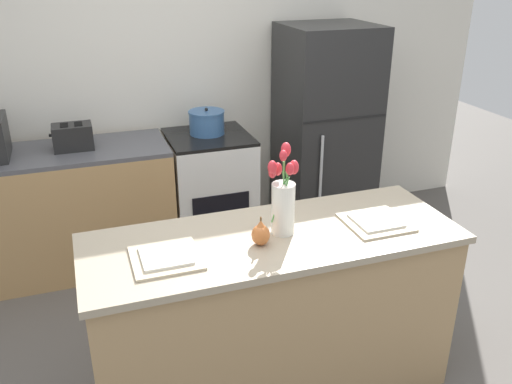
% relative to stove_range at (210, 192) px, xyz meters
% --- Properties ---
extents(ground_plane, '(10.00, 10.00, 0.00)m').
position_rel_stove_range_xyz_m(ground_plane, '(-0.10, -1.60, -0.45)').
color(ground_plane, '#59544F').
extents(back_wall, '(5.20, 0.08, 2.70)m').
position_rel_stove_range_xyz_m(back_wall, '(-0.10, 0.40, 0.90)').
color(back_wall, silver).
rests_on(back_wall, ground_plane).
extents(kitchen_island, '(1.80, 0.66, 0.90)m').
position_rel_stove_range_xyz_m(kitchen_island, '(-0.10, -1.60, 0.00)').
color(kitchen_island, tan).
rests_on(kitchen_island, ground_plane).
extents(back_counter, '(1.68, 0.60, 0.90)m').
position_rel_stove_range_xyz_m(back_counter, '(-1.16, 0.00, 0.00)').
color(back_counter, tan).
rests_on(back_counter, ground_plane).
extents(stove_range, '(0.60, 0.61, 0.90)m').
position_rel_stove_range_xyz_m(stove_range, '(0.00, 0.00, 0.00)').
color(stove_range, silver).
rests_on(stove_range, ground_plane).
extents(refrigerator, '(0.68, 0.67, 1.65)m').
position_rel_stove_range_xyz_m(refrigerator, '(0.95, 0.00, 0.38)').
color(refrigerator, black).
rests_on(refrigerator, ground_plane).
extents(flower_vase, '(0.15, 0.14, 0.43)m').
position_rel_stove_range_xyz_m(flower_vase, '(-0.05, -1.58, 0.62)').
color(flower_vase, silver).
rests_on(flower_vase, kitchen_island).
extents(pear_figurine, '(0.09, 0.09, 0.14)m').
position_rel_stove_range_xyz_m(pear_figurine, '(-0.19, -1.66, 0.50)').
color(pear_figurine, '#C66B33').
rests_on(pear_figurine, kitchen_island).
extents(plate_setting_left, '(0.30, 0.30, 0.02)m').
position_rel_stove_range_xyz_m(plate_setting_left, '(-0.62, -1.65, 0.46)').
color(plate_setting_left, beige).
rests_on(plate_setting_left, kitchen_island).
extents(plate_setting_right, '(0.30, 0.30, 0.02)m').
position_rel_stove_range_xyz_m(plate_setting_right, '(0.42, -1.65, 0.46)').
color(plate_setting_right, beige).
rests_on(plate_setting_right, kitchen_island).
extents(toaster, '(0.28, 0.18, 0.17)m').
position_rel_stove_range_xyz_m(toaster, '(-0.94, 0.01, 0.54)').
color(toaster, black).
rests_on(toaster, back_counter).
extents(cooking_pot, '(0.26, 0.26, 0.20)m').
position_rel_stove_range_xyz_m(cooking_pot, '(0.00, 0.04, 0.54)').
color(cooking_pot, '#386093').
rests_on(cooking_pot, stove_range).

